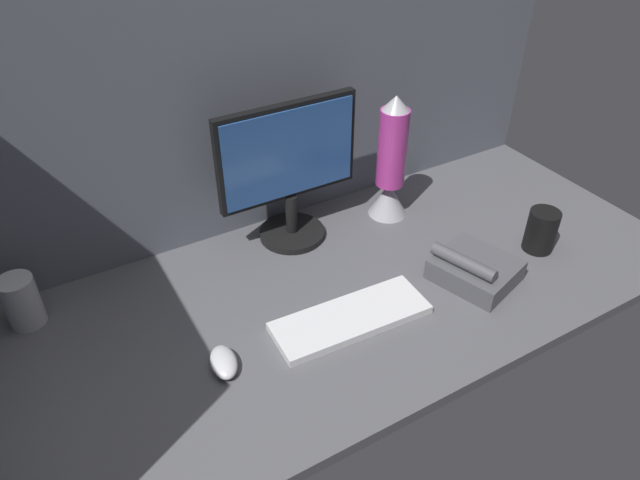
# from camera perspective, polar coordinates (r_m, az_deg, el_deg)

# --- Properties ---
(ground_plane) EXTENTS (1.80, 0.80, 0.03)m
(ground_plane) POSITION_cam_1_polar(r_m,az_deg,el_deg) (1.48, 2.00, -4.83)
(ground_plane) COLOR #515156
(cubicle_wall_back) EXTENTS (1.80, 0.05, 0.79)m
(cubicle_wall_back) POSITION_cam_1_polar(r_m,az_deg,el_deg) (1.54, -5.25, 14.88)
(cubicle_wall_back) COLOR #565B66
(cubicle_wall_back) RESTS_ON ground_plane
(monitor) EXTENTS (0.39, 0.18, 0.39)m
(monitor) POSITION_cam_1_polar(r_m,az_deg,el_deg) (1.52, -3.06, 7.01)
(monitor) COLOR black
(monitor) RESTS_ON ground_plane
(keyboard) EXTENTS (0.38, 0.15, 0.02)m
(keyboard) POSITION_cam_1_polar(r_m,az_deg,el_deg) (1.37, 3.01, -7.60)
(keyboard) COLOR silver
(keyboard) RESTS_ON ground_plane
(mouse) EXTENTS (0.07, 0.10, 0.03)m
(mouse) POSITION_cam_1_polar(r_m,az_deg,el_deg) (1.28, -9.38, -11.67)
(mouse) COLOR silver
(mouse) RESTS_ON ground_plane
(mug_steel) EXTENTS (0.08, 0.08, 0.13)m
(mug_steel) POSITION_cam_1_polar(r_m,az_deg,el_deg) (1.49, -27.09, -5.36)
(mug_steel) COLOR #B2B2B7
(mug_steel) RESTS_ON ground_plane
(mug_black_travel) EXTENTS (0.08, 0.08, 0.12)m
(mug_black_travel) POSITION_cam_1_polar(r_m,az_deg,el_deg) (1.65, 20.77, 0.87)
(mug_black_travel) COLOR black
(mug_black_travel) RESTS_ON ground_plane
(lava_lamp) EXTENTS (0.11, 0.11, 0.36)m
(lava_lamp) POSITION_cam_1_polar(r_m,az_deg,el_deg) (1.65, 6.92, 7.05)
(lava_lamp) COLOR #A5A5AD
(lava_lamp) RESTS_ON ground_plane
(desk_phone) EXTENTS (0.22, 0.23, 0.09)m
(desk_phone) POSITION_cam_1_polar(r_m,az_deg,el_deg) (1.51, 14.80, -2.76)
(desk_phone) COLOR #4C4C51
(desk_phone) RESTS_ON ground_plane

